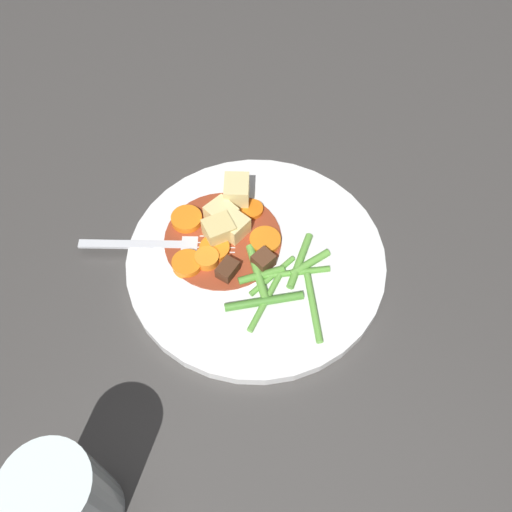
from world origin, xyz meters
The scene contains 26 objects.
ground_plane centered at (0.00, 0.00, 0.00)m, with size 3.00×3.00×0.00m, color #423F3D.
dinner_plate centered at (0.00, 0.00, 0.01)m, with size 0.29×0.29×0.01m, color white.
stew_sauce centered at (0.04, 0.00, 0.01)m, with size 0.13×0.13×0.00m, color #93381E.
carrot_slice_0 centered at (0.03, -0.05, 0.02)m, with size 0.03×0.03×0.01m, color orange.
carrot_slice_1 centered at (0.09, 0.00, 0.02)m, with size 0.04×0.04×0.01m, color orange.
carrot_slice_2 centered at (0.06, 0.05, 0.02)m, with size 0.03×0.03×0.01m, color orange.
carrot_slice_3 centered at (0.00, -0.02, 0.02)m, with size 0.03×0.03×0.01m, color orange.
carrot_slice_4 centered at (0.04, 0.02, 0.02)m, with size 0.03×0.03×0.01m, color orange.
carrot_slice_5 centered at (0.04, 0.03, 0.02)m, with size 0.03×0.03×0.01m, color orange.
potato_chunk_0 centered at (0.06, -0.06, 0.03)m, with size 0.03×0.03×0.03m, color #EAD68C.
potato_chunk_1 centered at (0.04, -0.01, 0.03)m, with size 0.03×0.03×0.03m, color #EAD68C.
potato_chunk_2 centered at (0.05, 0.00, 0.03)m, with size 0.03×0.03×0.03m, color #E5CC7A.
potato_chunk_3 centered at (0.06, -0.02, 0.02)m, with size 0.03×0.03×0.02m, color #EAD68C.
meat_chunk_0 centered at (0.01, 0.04, 0.02)m, with size 0.02×0.02×0.02m, color #4C2B19.
meat_chunk_1 centered at (-0.01, 0.01, 0.02)m, with size 0.02×0.02×0.02m, color #56331E.
green_bean_0 centered at (-0.04, 0.05, 0.02)m, with size 0.01×0.01×0.08m, color #4C8E33.
green_bean_1 centered at (-0.05, 0.00, 0.02)m, with size 0.01×0.01×0.08m, color #599E38.
green_bean_2 centered at (-0.05, -0.02, 0.02)m, with size 0.01×0.01×0.07m, color #66AD42.
green_bean_3 centered at (-0.04, 0.04, 0.02)m, with size 0.01×0.01×0.08m, color #66AD42.
green_bean_4 centered at (-0.01, 0.02, 0.02)m, with size 0.01×0.01×0.07m, color #66AD42.
green_bean_5 centered at (-0.06, -0.02, 0.02)m, with size 0.01×0.01×0.05m, color #66AD42.
green_bean_6 centered at (-0.02, 0.02, 0.02)m, with size 0.01×0.01×0.05m, color #599E38.
green_bean_7 centered at (-0.03, 0.01, 0.02)m, with size 0.01×0.01×0.06m, color #66AD42.
green_bean_8 centered at (-0.08, 0.03, 0.02)m, with size 0.01×0.01×0.08m, color #66AD42.
fork centered at (0.10, 0.04, 0.01)m, with size 0.16×0.10×0.00m.
water_glass centered at (0.00, 0.30, 0.06)m, with size 0.07×0.07×0.12m, color silver.
Camera 1 is at (-0.17, 0.29, 0.53)m, focal length 38.91 mm.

